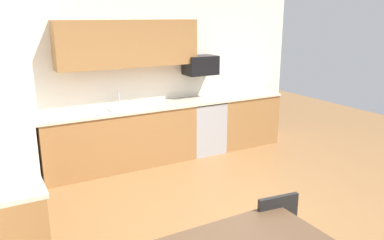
{
  "coord_description": "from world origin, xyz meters",
  "views": [
    {
      "loc": [
        -2.35,
        -3.21,
        2.32
      ],
      "look_at": [
        0.0,
        1.0,
        1.0
      ],
      "focal_mm": 35.99,
      "sensor_mm": 36.0,
      "label": 1
    }
  ],
  "objects_px": {
    "microwave": "(200,65)",
    "chair_near_table": "(284,239)",
    "oven_range": "(203,126)",
    "refrigerator": "(1,125)"
  },
  "relations": [
    {
      "from": "refrigerator",
      "to": "oven_range",
      "type": "relative_size",
      "value": 2.05
    },
    {
      "from": "refrigerator",
      "to": "microwave",
      "type": "bearing_deg",
      "value": 3.3
    },
    {
      "from": "microwave",
      "to": "oven_range",
      "type": "bearing_deg",
      "value": -90.0
    },
    {
      "from": "refrigerator",
      "to": "chair_near_table",
      "type": "xyz_separation_m",
      "value": [
        1.89,
        -3.32,
        -0.43
      ]
    },
    {
      "from": "oven_range",
      "to": "microwave",
      "type": "relative_size",
      "value": 1.69
    },
    {
      "from": "refrigerator",
      "to": "oven_range",
      "type": "height_order",
      "value": "refrigerator"
    },
    {
      "from": "microwave",
      "to": "chair_near_table",
      "type": "xyz_separation_m",
      "value": [
        -1.24,
        -3.5,
        -0.99
      ]
    },
    {
      "from": "oven_range",
      "to": "chair_near_table",
      "type": "xyz_separation_m",
      "value": [
        -1.24,
        -3.4,
        0.05
      ]
    },
    {
      "from": "oven_range",
      "to": "chair_near_table",
      "type": "bearing_deg",
      "value": -110.03
    },
    {
      "from": "chair_near_table",
      "to": "refrigerator",
      "type": "bearing_deg",
      "value": 119.57
    }
  ]
}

